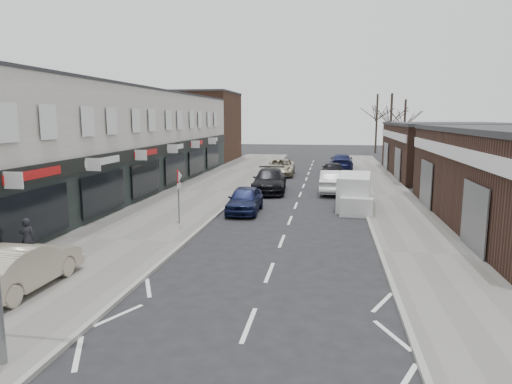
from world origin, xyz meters
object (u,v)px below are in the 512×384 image
at_px(white_van, 354,193).
at_px(sedan_on_pavement, 22,266).
at_px(parked_car_left_c, 280,167).
at_px(parked_car_right_c, 341,162).
at_px(parked_car_left_b, 269,181).
at_px(warning_sign, 179,181).
at_px(pedestrian, 27,238).
at_px(parked_car_left_a, 245,200).
at_px(parked_car_right_a, 333,182).
at_px(parked_car_right_b, 333,170).

xyz_separation_m(white_van, sedan_on_pavement, (-10.38, -14.69, -0.09)).
bearing_deg(parked_car_left_c, parked_car_right_c, 43.29).
relative_size(white_van, parked_car_left_b, 0.92).
relative_size(warning_sign, pedestrian, 1.79).
bearing_deg(parked_car_left_a, parked_car_right_c, 74.27).
distance_m(warning_sign, parked_car_right_a, 13.28).
bearing_deg(pedestrian, white_van, -148.83).
relative_size(parked_car_left_b, parked_car_left_c, 1.05).
relative_size(parked_car_left_b, parked_car_right_c, 1.02).
xyz_separation_m(sedan_on_pavement, parked_car_left_a, (4.38, 12.54, -0.10)).
xyz_separation_m(parked_car_left_b, parked_car_right_a, (4.40, 0.30, -0.01)).
relative_size(parked_car_left_a, parked_car_right_a, 0.87).
height_order(parked_car_left_b, parked_car_right_c, parked_car_left_b).
bearing_deg(parked_car_right_a, warning_sign, 58.10).
bearing_deg(parked_car_left_b, parked_car_left_a, -97.45).
distance_m(warning_sign, parked_car_right_b, 20.47).
distance_m(parked_car_left_c, parked_car_right_c, 7.84).
bearing_deg(parked_car_left_a, sedan_on_pavement, -110.38).
xyz_separation_m(white_van, pedestrian, (-12.14, -11.99, -0.04)).
distance_m(white_van, pedestrian, 17.06).
relative_size(white_van, parked_car_right_c, 0.94).
distance_m(sedan_on_pavement, parked_car_left_a, 13.28).
bearing_deg(parked_car_left_b, pedestrian, -115.16).
bearing_deg(parked_car_left_c, warning_sign, -99.40).
bearing_deg(parked_car_right_c, warning_sign, 73.07).
bearing_deg(parked_car_left_c, parked_car_right_a, -64.75).
distance_m(parked_car_left_a, parked_car_right_c, 22.78).
height_order(parked_car_left_b, parked_car_right_a, parked_car_left_b).
height_order(parked_car_left_a, parked_car_right_b, parked_car_right_b).
distance_m(white_van, parked_car_right_c, 19.90).
bearing_deg(warning_sign, parked_car_right_b, 68.88).
height_order(parked_car_left_c, parked_car_right_a, parked_car_right_a).
distance_m(pedestrian, parked_car_right_a, 20.42).
bearing_deg(parked_car_left_b, parked_car_left_c, 87.55).
bearing_deg(parked_car_left_c, parked_car_right_b, -14.48).
bearing_deg(sedan_on_pavement, warning_sign, -100.58).
xyz_separation_m(white_van, parked_car_right_b, (-1.17, 13.31, -0.19)).
relative_size(pedestrian, parked_car_right_c, 0.28).
xyz_separation_m(sedan_on_pavement, pedestrian, (-1.76, 2.70, 0.06)).
bearing_deg(white_van, warning_sign, -140.63).
bearing_deg(parked_car_right_c, pedestrian, 70.50).
bearing_deg(pedestrian, parked_car_right_a, -135.99).
height_order(parked_car_right_b, parked_car_right_c, parked_car_right_c).
bearing_deg(parked_car_right_b, sedan_on_pavement, 65.90).
height_order(sedan_on_pavement, parked_car_right_a, parked_car_right_a).
height_order(white_van, parked_car_right_c, white_van).
xyz_separation_m(parked_car_left_c, parked_car_right_b, (4.64, -1.05, -0.02)).
distance_m(parked_car_left_c, parked_car_right_a, 10.24).
bearing_deg(parked_car_right_b, pedestrian, 60.66).
xyz_separation_m(white_van, parked_car_right_c, (-0.27, 19.90, -0.12)).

